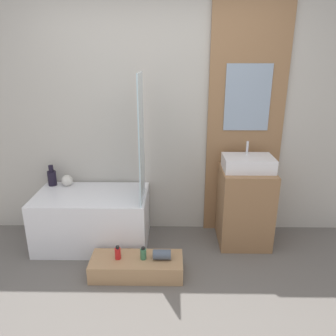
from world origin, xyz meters
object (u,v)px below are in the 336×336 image
Objects in this scene: sink at (248,163)px; bottle_soap_primary at (118,253)px; bathtub at (93,219)px; vase_round_light at (67,181)px; wooden_step_bench at (137,266)px; vase_tall_dark at (52,177)px; bottle_soap_secondary at (143,254)px.

sink is 3.87× the size of bottle_soap_primary.
vase_round_light is (-0.31, 0.22, 0.34)m from bathtub.
wooden_step_bench is 1.37m from vase_tall_dark.
vase_tall_dark reaches higher than bathtub.
vase_round_light is 1.07m from bottle_soap_primary.
sink is at bearing 30.44° from bottle_soap_secondary.
wooden_step_bench is (0.51, -0.54, -0.20)m from bathtub.
vase_tall_dark is 1.78× the size of bottle_soap_primary.
bottle_soap_secondary is (-1.01, -0.59, -0.66)m from sink.
vase_round_light is 1.01× the size of bottle_soap_secondary.
vase_tall_dark is 0.17m from vase_round_light.
vase_round_light is at bearing 130.59° from bottle_soap_primary.
sink is 2.07m from vase_tall_dark.
bathtub is 9.48× the size of vase_round_light.
bottle_soap_secondary is (0.57, -0.54, -0.06)m from bathtub.
vase_tall_dark is at bearing 153.53° from bathtub.
vase_tall_dark reaches higher than wooden_step_bench.
vase_tall_dark is 1.20m from bottle_soap_primary.
wooden_step_bench is at bearing -180.00° from bottle_soap_secondary.
vase_tall_dark is at bearing 143.53° from bottle_soap_secondary.
bottle_soap_secondary is at bearing -36.47° from vase_tall_dark.
vase_round_light reaches higher than bottle_soap_primary.
bottle_soap_primary is (0.65, -0.76, -0.40)m from vase_round_light.
sink is 1.35m from bottle_soap_secondary.
bathtub is 0.51m from vase_round_light.
bottle_soap_secondary is (0.06, 0.00, 0.14)m from wooden_step_bench.
wooden_step_bench is 6.54× the size of bottle_soap_primary.
sink is at bearing -4.90° from vase_tall_dark.
vase_round_light is 1.22m from bottle_soap_secondary.
sink is 2.17× the size of vase_tall_dark.
bottle_soap_secondary is at bearing -149.56° from sink.
bathtub is at bearing 122.56° from bottle_soap_primary.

